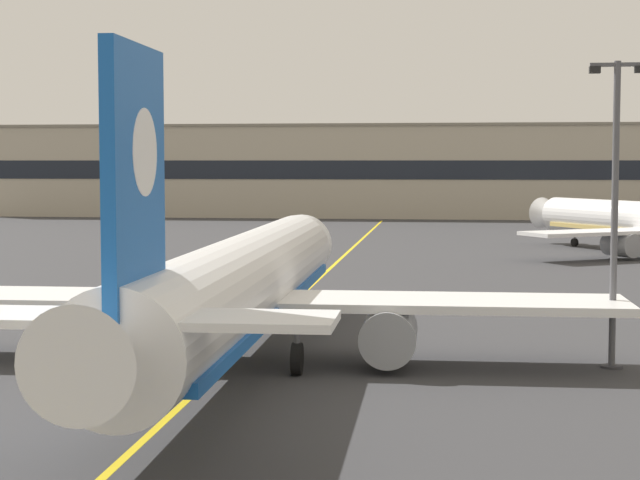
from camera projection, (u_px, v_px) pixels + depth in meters
name	position (u px, v px, depth m)	size (l,w,h in m)	color
ground_plane	(158.00, 419.00, 35.35)	(400.00, 400.00, 0.00)	#353538
taxiway_centreline	(294.00, 301.00, 65.02)	(0.30, 180.00, 0.01)	yellow
airliner_foreground	(241.00, 285.00, 44.53)	(32.09, 41.46, 11.65)	white
apron_lamp_post	(615.00, 209.00, 43.65)	(2.24, 0.90, 12.59)	#515156
safety_cone_by_nose_gear	(312.00, 305.00, 61.49)	(0.44, 0.44, 0.55)	orange
terminal_building	(404.00, 171.00, 163.37)	(132.78, 12.40, 14.20)	#B2A893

